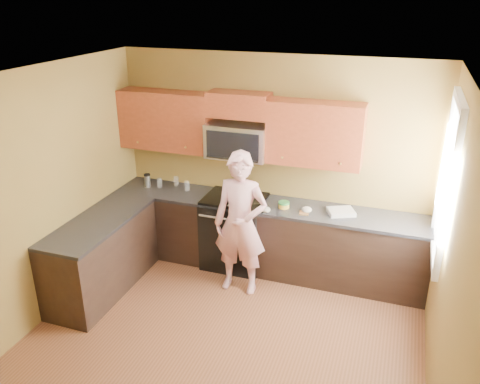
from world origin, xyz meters
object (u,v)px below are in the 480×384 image
at_px(frying_pan, 237,201).
at_px(butter_tub, 284,208).
at_px(microwave, 238,157).
at_px(travel_mug, 148,187).
at_px(stove, 235,231).
at_px(woman, 240,224).

bearing_deg(frying_pan, butter_tub, 12.77).
distance_m(microwave, frying_pan, 0.55).
bearing_deg(butter_tub, travel_mug, 177.93).
height_order(stove, frying_pan, frying_pan).
xyz_separation_m(microwave, travel_mug, (-1.26, -0.09, -0.53)).
relative_size(woman, travel_mug, 9.59).
relative_size(stove, woman, 0.55).
relative_size(butter_tub, travel_mug, 0.75).
height_order(microwave, frying_pan, microwave).
bearing_deg(microwave, stove, -90.00).
xyz_separation_m(stove, frying_pan, (0.06, -0.10, 0.47)).
xyz_separation_m(microwave, butter_tub, (0.65, -0.16, -0.53)).
height_order(woman, frying_pan, woman).
distance_m(woman, butter_tub, 0.63).
relative_size(stove, butter_tub, 7.00).
distance_m(stove, woman, 0.71).
relative_size(frying_pan, travel_mug, 2.27).
bearing_deg(travel_mug, stove, -1.48).
relative_size(microwave, frying_pan, 1.85).
relative_size(microwave, butter_tub, 5.60).
distance_m(microwave, travel_mug, 1.37).
xyz_separation_m(frying_pan, travel_mug, (-1.32, 0.13, -0.03)).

